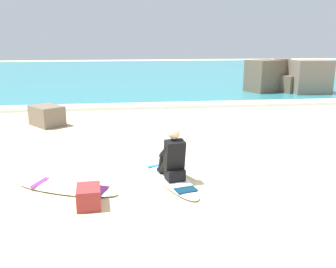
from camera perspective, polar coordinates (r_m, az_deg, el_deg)
name	(u,v)px	position (r m, az deg, el deg)	size (l,w,h in m)	color
ground_plane	(188,191)	(6.32, 3.11, -8.87)	(80.00, 80.00, 0.00)	beige
sea	(135,73)	(27.42, -5.14, 9.50)	(80.00, 28.00, 0.10)	teal
breaking_foam	(150,106)	(13.86, -2.79, 4.44)	(80.00, 0.90, 0.11)	white
surfboard_main	(170,177)	(6.79, 0.35, -6.81)	(1.05, 2.24, 0.08)	white
surfer_seated	(173,159)	(6.56, 0.76, -3.86)	(0.47, 0.75, 0.95)	black
surfboard_spare_near	(67,188)	(6.58, -15.56, -8.11)	(1.96, 1.25, 0.08)	white
rock_outcrop_distant	(288,79)	(18.30, 18.28, 8.24)	(3.66, 3.15, 1.58)	brown
shoreline_rock	(47,116)	(11.45, -18.44, 2.75)	(0.99, 0.70, 0.60)	#756656
beach_bag	(89,197)	(5.83, -12.31, -9.57)	(0.36, 0.48, 0.32)	maroon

